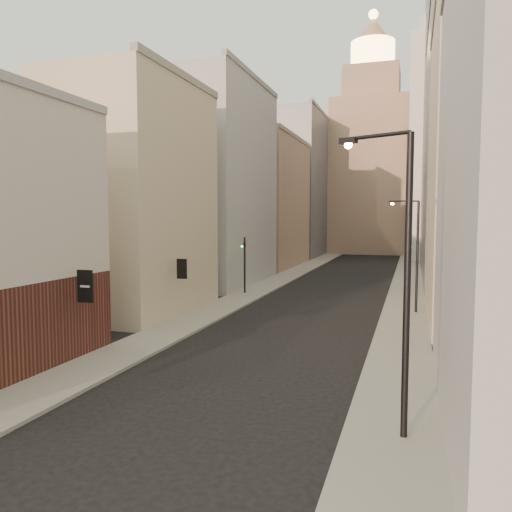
{
  "coord_description": "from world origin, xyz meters",
  "views": [
    {
      "loc": [
        6.96,
        -5.2,
        6.77
      ],
      "look_at": [
        -1.58,
        21.85,
        4.53
      ],
      "focal_mm": 35.0,
      "sensor_mm": 36.0,
      "label": 1
    }
  ],
  "objects_px": {
    "streetlamp_mid": "(414,250)",
    "traffic_light_right": "(408,252)",
    "clock_tower": "(371,159)",
    "white_tower": "(436,140)",
    "streetlamp_near": "(400,266)",
    "traffic_light_left": "(245,254)"
  },
  "relations": [
    {
      "from": "streetlamp_near",
      "to": "streetlamp_mid",
      "type": "bearing_deg",
      "value": 111.76
    },
    {
      "from": "streetlamp_mid",
      "to": "traffic_light_left",
      "type": "distance_m",
      "value": 14.88
    },
    {
      "from": "white_tower",
      "to": "traffic_light_right",
      "type": "height_order",
      "value": "white_tower"
    },
    {
      "from": "clock_tower",
      "to": "white_tower",
      "type": "xyz_separation_m",
      "value": [
        11.0,
        -14.0,
        0.97
      ]
    },
    {
      "from": "traffic_light_right",
      "to": "white_tower",
      "type": "bearing_deg",
      "value": -112.43
    },
    {
      "from": "streetlamp_mid",
      "to": "clock_tower",
      "type": "bearing_deg",
      "value": 89.47
    },
    {
      "from": "clock_tower",
      "to": "streetlamp_mid",
      "type": "xyz_separation_m",
      "value": [
        8.07,
        -61.26,
        -13.12
      ]
    },
    {
      "from": "white_tower",
      "to": "streetlamp_mid",
      "type": "height_order",
      "value": "white_tower"
    },
    {
      "from": "streetlamp_near",
      "to": "traffic_light_right",
      "type": "relative_size",
      "value": 1.85
    },
    {
      "from": "streetlamp_mid",
      "to": "traffic_light_right",
      "type": "relative_size",
      "value": 1.58
    },
    {
      "from": "traffic_light_left",
      "to": "traffic_light_right",
      "type": "bearing_deg",
      "value": -156.85
    },
    {
      "from": "streetlamp_near",
      "to": "traffic_light_left",
      "type": "height_order",
      "value": "streetlamp_near"
    },
    {
      "from": "traffic_light_left",
      "to": "white_tower",
      "type": "bearing_deg",
      "value": -103.73
    },
    {
      "from": "streetlamp_mid",
      "to": "traffic_light_right",
      "type": "bearing_deg",
      "value": 85.39
    },
    {
      "from": "streetlamp_mid",
      "to": "traffic_light_right",
      "type": "height_order",
      "value": "streetlamp_mid"
    },
    {
      "from": "traffic_light_right",
      "to": "clock_tower",
      "type": "bearing_deg",
      "value": -99.19
    },
    {
      "from": "streetlamp_near",
      "to": "streetlamp_mid",
      "type": "xyz_separation_m",
      "value": [
        0.46,
        20.59,
        -0.79
      ]
    },
    {
      "from": "streetlamp_near",
      "to": "traffic_light_left",
      "type": "xyz_separation_m",
      "value": [
        -13.56,
        25.47,
        -1.73
      ]
    },
    {
      "from": "clock_tower",
      "to": "traffic_light_right",
      "type": "bearing_deg",
      "value": -81.85
    },
    {
      "from": "white_tower",
      "to": "traffic_light_left",
      "type": "height_order",
      "value": "white_tower"
    },
    {
      "from": "traffic_light_left",
      "to": "streetlamp_mid",
      "type": "bearing_deg",
      "value": 168.87
    },
    {
      "from": "streetlamp_near",
      "to": "traffic_light_left",
      "type": "bearing_deg",
      "value": 141.07
    }
  ]
}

